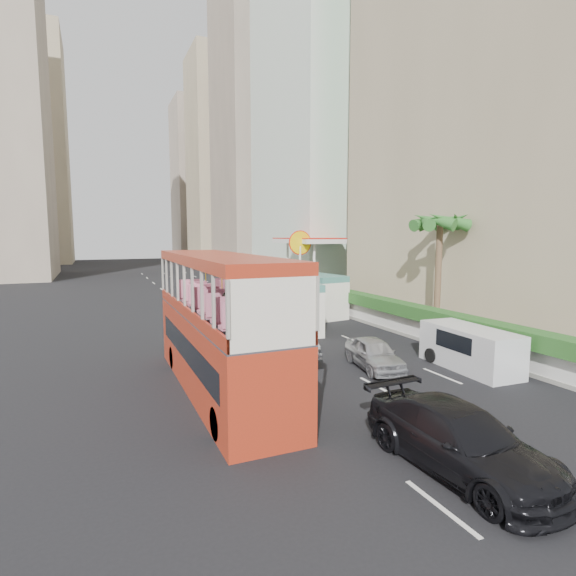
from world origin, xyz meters
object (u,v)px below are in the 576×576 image
double_decker_bus (219,323)px  minibus_near (287,304)px  van_asset (257,312)px  panel_van_far (256,284)px  shell_station (319,266)px  palm_tree (438,277)px  minibus_far (308,294)px  car_silver_lane_a (283,355)px  car_black (458,470)px  car_silver_lane_b (374,368)px  panel_van_near (470,348)px

double_decker_bus → minibus_near: double_decker_bus is taller
van_asset → panel_van_far: (3.15, 9.37, 1.07)m
van_asset → shell_station: 11.84m
panel_van_far → palm_tree: palm_tree is taller
double_decker_bus → minibus_far: bearing=52.7°
car_silver_lane_a → minibus_far: minibus_far is taller
double_decker_bus → palm_tree: bearing=16.2°
double_decker_bus → car_black: 9.22m
double_decker_bus → car_silver_lane_a: size_ratio=2.33×
shell_station → car_silver_lane_b: bearing=-111.7°
minibus_near → palm_tree: size_ratio=1.06×
van_asset → car_silver_lane_b: bearing=-83.3°
panel_van_far → shell_station: 6.38m
double_decker_bus → panel_van_near: size_ratio=2.44×
car_black → palm_tree: 15.90m
car_black → panel_van_far: (6.33, 33.08, 1.07)m
double_decker_bus → minibus_near: 11.63m
car_silver_lane_b → car_black: 8.51m
double_decker_bus → shell_station: bearing=55.2°
double_decker_bus → van_asset: (7.06, 15.73, -2.53)m
double_decker_bus → panel_van_far: bearing=67.9°
van_asset → minibus_near: 6.53m
double_decker_bus → car_silver_lane_b: double_decker_bus is taller
minibus_far → shell_station: bearing=51.5°
car_silver_lane_a → palm_tree: size_ratio=0.74×
double_decker_bus → panel_van_far: size_ratio=2.06×
minibus_near → minibus_far: bearing=54.6°
double_decker_bus → minibus_far: 16.87m
van_asset → palm_tree: palm_tree is taller
van_asset → shell_station: size_ratio=0.58×
palm_tree → minibus_near: bearing=142.5°
car_silver_lane_a → shell_station: 23.01m
double_decker_bus → palm_tree: (13.80, 4.00, 0.85)m
shell_station → panel_van_far: bearing=160.0°
double_decker_bus → car_black: (3.89, -7.97, -2.53)m
double_decker_bus → minibus_near: (6.78, 9.39, -1.03)m
van_asset → panel_van_near: 17.77m
shell_station → car_black: bearing=-111.4°
minibus_near → shell_station: 16.49m
car_silver_lane_a → van_asset: (3.03, 12.19, 0.00)m
car_black → minibus_far: minibus_far is taller
car_black → palm_tree: palm_tree is taller
car_black → panel_van_near: bearing=40.6°
minibus_near → panel_van_far: minibus_near is taller
car_silver_lane_b → minibus_near: minibus_near is taller
car_silver_lane_a → shell_station: size_ratio=0.59×
car_silver_lane_a → palm_tree: bearing=0.2°
minibus_far → panel_van_far: size_ratio=1.26×
van_asset → shell_station: bearing=46.6°
double_decker_bus → shell_station: shell_station is taller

